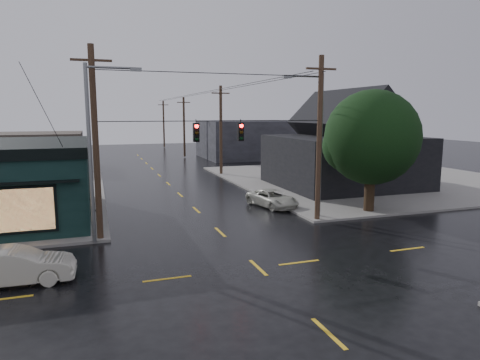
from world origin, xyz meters
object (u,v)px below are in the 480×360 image
object	(u,v)px
utility_pole_nw	(101,240)
suv_silver	(272,198)
sedan_cream	(15,266)
utility_pole_ne	(317,221)
corner_tree	(372,138)

from	to	relation	value
utility_pole_nw	suv_silver	xyz separation A→B (m)	(11.96, 4.74, 0.62)
suv_silver	sedan_cream	bearing A→B (deg)	-160.89
utility_pole_ne	sedan_cream	distance (m)	17.07
sedan_cream	utility_pole_ne	bearing A→B (deg)	-71.01
sedan_cream	suv_silver	world-z (taller)	sedan_cream
utility_pole_ne	sedan_cream	world-z (taller)	utility_pole_ne
corner_tree	utility_pole_ne	world-z (taller)	corner_tree
sedan_cream	utility_pole_nw	bearing A→B (deg)	-31.08
sedan_cream	suv_silver	size ratio (longest dim) A/B	1.01
utility_pole_nw	utility_pole_ne	xyz separation A→B (m)	(13.00, 0.00, 0.00)
corner_tree	suv_silver	bearing A→B (deg)	145.30
utility_pole_nw	sedan_cream	distance (m)	6.10
corner_tree	utility_pole_ne	bearing A→B (deg)	-168.38
corner_tree	suv_silver	distance (m)	8.08
utility_pole_nw	suv_silver	world-z (taller)	utility_pole_nw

